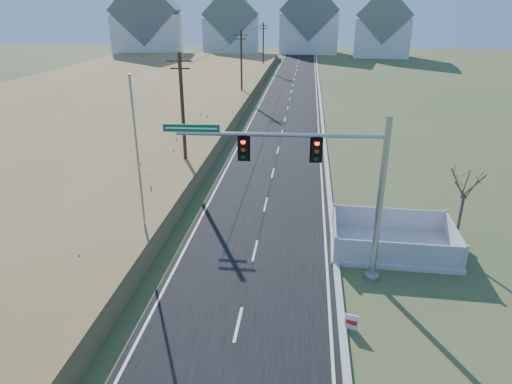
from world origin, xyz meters
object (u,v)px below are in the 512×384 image
(open_sign, at_px, (351,322))
(flagpole, at_px, (140,183))
(traffic_signal_mast, at_px, (337,184))
(bare_tree, at_px, (466,183))
(fence_enclosure, at_px, (392,244))

(open_sign, distance_m, flagpole, 12.24)
(open_sign, relative_size, flagpole, 0.08)
(traffic_signal_mast, height_order, open_sign, traffic_signal_mast)
(open_sign, bearing_deg, bare_tree, 65.66)
(traffic_signal_mast, height_order, flagpole, flagpole)
(fence_enclosure, relative_size, flagpole, 0.72)
(open_sign, height_order, bare_tree, bare_tree)
(flagpole, bearing_deg, fence_enclosure, 5.07)
(fence_enclosure, bearing_deg, bare_tree, 2.07)
(traffic_signal_mast, relative_size, open_sign, 14.25)
(fence_enclosure, xyz_separation_m, bare_tree, (3.17, 0.02, 3.60))
(traffic_signal_mast, xyz_separation_m, bare_tree, (6.48, 3.11, -0.85))
(traffic_signal_mast, relative_size, flagpole, 1.08)
(fence_enclosure, height_order, open_sign, fence_enclosure)
(bare_tree, bearing_deg, traffic_signal_mast, -154.38)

